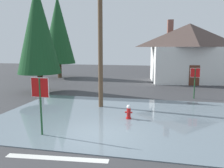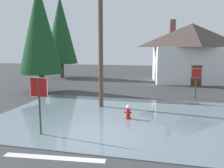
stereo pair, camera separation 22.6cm
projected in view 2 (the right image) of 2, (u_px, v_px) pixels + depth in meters
The scene contains 10 objects.
ground_plane at pixel (95, 136), 9.82m from camera, with size 80.00×80.00×0.10m, color #38383A.
flood_puddle at pixel (127, 118), 12.23m from camera, with size 13.96×9.12×0.04m, color slate.
lane_stop_bar at pixel (54, 158), 7.80m from camera, with size 3.55×0.30×0.01m, color silver.
stop_sign_near at pixel (39, 94), 9.56m from camera, with size 0.83×0.10×2.48m.
fire_hydrant at pixel (128, 112), 11.93m from camera, with size 0.39×0.33×0.77m.
utility_pole at pixel (101, 24), 13.71m from camera, with size 1.60×0.28×9.85m.
stop_sign_far at pixel (196, 77), 16.55m from camera, with size 0.68×0.08×2.24m.
house at pixel (191, 52), 24.64m from camera, with size 8.90×6.55×6.73m.
pine_tree_tall_left at pixel (40, 29), 18.74m from camera, with size 3.53×3.53×8.83m.
pine_tree_mid_left at pixel (61, 30), 28.10m from camera, with size 3.96×3.96×9.91m.
Camera 2 is at (2.84, -8.95, 3.68)m, focal length 36.99 mm.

